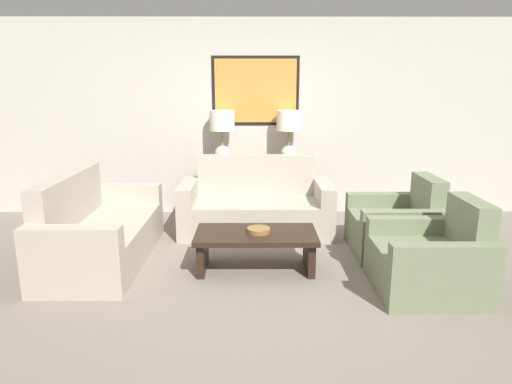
{
  "coord_description": "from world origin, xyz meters",
  "views": [
    {
      "loc": [
        -0.03,
        -4.0,
        1.79
      ],
      "look_at": [
        -0.0,
        0.81,
        0.65
      ],
      "focal_mm": 32.0,
      "sensor_mm": 36.0,
      "label": 1
    }
  ],
  "objects_px": {
    "console_table": "(256,190)",
    "table_lamp_left": "(222,129)",
    "coffee_table": "(256,242)",
    "decorative_bowl": "(259,230)",
    "couch_by_back_wall": "(256,207)",
    "couch_by_side": "(99,233)",
    "table_lamp_right": "(289,129)",
    "armchair_near_back_wall": "(397,227)",
    "armchair_near_camera": "(431,261)"
  },
  "relations": [
    {
      "from": "console_table",
      "to": "table_lamp_left",
      "type": "bearing_deg",
      "value": 180.0
    },
    {
      "from": "coffee_table",
      "to": "decorative_bowl",
      "type": "xyz_separation_m",
      "value": [
        0.03,
        -0.01,
        0.12
      ]
    },
    {
      "from": "table_lamp_left",
      "to": "couch_by_back_wall",
      "type": "height_order",
      "value": "table_lamp_left"
    },
    {
      "from": "coffee_table",
      "to": "decorative_bowl",
      "type": "distance_m",
      "value": 0.13
    },
    {
      "from": "couch_by_side",
      "to": "couch_by_back_wall",
      "type": "bearing_deg",
      "value": 31.11
    },
    {
      "from": "table_lamp_right",
      "to": "armchair_near_back_wall",
      "type": "relative_size",
      "value": 0.79
    },
    {
      "from": "console_table",
      "to": "decorative_bowl",
      "type": "height_order",
      "value": "console_table"
    },
    {
      "from": "couch_by_back_wall",
      "to": "coffee_table",
      "type": "bearing_deg",
      "value": -90.27
    },
    {
      "from": "table_lamp_left",
      "to": "table_lamp_right",
      "type": "distance_m",
      "value": 0.89
    },
    {
      "from": "table_lamp_right",
      "to": "armchair_near_camera",
      "type": "bearing_deg",
      "value": -65.46
    },
    {
      "from": "table_lamp_left",
      "to": "couch_by_side",
      "type": "xyz_separation_m",
      "value": [
        -1.18,
        -1.64,
        -0.9
      ]
    },
    {
      "from": "couch_by_side",
      "to": "armchair_near_camera",
      "type": "bearing_deg",
      "value": -13.08
    },
    {
      "from": "couch_by_back_wall",
      "to": "couch_by_side",
      "type": "relative_size",
      "value": 1.0
    },
    {
      "from": "console_table",
      "to": "armchair_near_camera",
      "type": "distance_m",
      "value": 2.82
    },
    {
      "from": "couch_by_back_wall",
      "to": "coffee_table",
      "type": "relative_size",
      "value": 1.55
    },
    {
      "from": "table_lamp_right",
      "to": "armchair_near_camera",
      "type": "distance_m",
      "value": 2.77
    },
    {
      "from": "armchair_near_camera",
      "to": "couch_by_back_wall",
      "type": "bearing_deg",
      "value": 131.77
    },
    {
      "from": "table_lamp_left",
      "to": "armchair_near_camera",
      "type": "relative_size",
      "value": 0.79
    },
    {
      "from": "decorative_bowl",
      "to": "couch_by_back_wall",
      "type": "bearing_deg",
      "value": 90.99
    },
    {
      "from": "table_lamp_right",
      "to": "coffee_table",
      "type": "xyz_separation_m",
      "value": [
        -0.45,
        -1.88,
        -0.92
      ]
    },
    {
      "from": "coffee_table",
      "to": "armchair_near_back_wall",
      "type": "relative_size",
      "value": 1.33
    },
    {
      "from": "couch_by_back_wall",
      "to": "table_lamp_right",
      "type": "bearing_deg",
      "value": 55.99
    },
    {
      "from": "table_lamp_right",
      "to": "couch_by_side",
      "type": "xyz_separation_m",
      "value": [
        -2.07,
        -1.64,
        -0.9
      ]
    },
    {
      "from": "table_lamp_left",
      "to": "armchair_near_back_wall",
      "type": "height_order",
      "value": "table_lamp_left"
    },
    {
      "from": "couch_by_back_wall",
      "to": "couch_by_side",
      "type": "bearing_deg",
      "value": -148.89
    },
    {
      "from": "console_table",
      "to": "table_lamp_left",
      "type": "distance_m",
      "value": 0.94
    },
    {
      "from": "coffee_table",
      "to": "armchair_near_camera",
      "type": "distance_m",
      "value": 1.61
    },
    {
      "from": "decorative_bowl",
      "to": "armchair_near_back_wall",
      "type": "relative_size",
      "value": 0.26
    },
    {
      "from": "console_table",
      "to": "table_lamp_left",
      "type": "relative_size",
      "value": 1.95
    },
    {
      "from": "table_lamp_left",
      "to": "armchair_near_back_wall",
      "type": "relative_size",
      "value": 0.79
    },
    {
      "from": "table_lamp_right",
      "to": "coffee_table",
      "type": "height_order",
      "value": "table_lamp_right"
    },
    {
      "from": "console_table",
      "to": "armchair_near_camera",
      "type": "relative_size",
      "value": 1.55
    },
    {
      "from": "couch_by_side",
      "to": "decorative_bowl",
      "type": "relative_size",
      "value": 8.08
    },
    {
      "from": "console_table",
      "to": "armchair_near_back_wall",
      "type": "xyz_separation_m",
      "value": [
        1.53,
        -1.4,
        -0.09
      ]
    },
    {
      "from": "table_lamp_left",
      "to": "armchair_near_back_wall",
      "type": "distance_m",
      "value": 2.59
    },
    {
      "from": "console_table",
      "to": "table_lamp_right",
      "type": "xyz_separation_m",
      "value": [
        0.45,
        0.0,
        0.83
      ]
    },
    {
      "from": "armchair_near_back_wall",
      "to": "armchair_near_camera",
      "type": "relative_size",
      "value": 1.0
    },
    {
      "from": "console_table",
      "to": "table_lamp_left",
      "type": "xyz_separation_m",
      "value": [
        -0.45,
        0.0,
        0.83
      ]
    },
    {
      "from": "couch_by_side",
      "to": "coffee_table",
      "type": "xyz_separation_m",
      "value": [
        1.62,
        -0.25,
        -0.02
      ]
    },
    {
      "from": "armchair_near_back_wall",
      "to": "couch_by_back_wall",
      "type": "bearing_deg",
      "value": 154.23
    },
    {
      "from": "couch_by_side",
      "to": "armchair_near_camera",
      "type": "relative_size",
      "value": 2.07
    },
    {
      "from": "couch_by_back_wall",
      "to": "armchair_near_back_wall",
      "type": "distance_m",
      "value": 1.7
    },
    {
      "from": "couch_by_back_wall",
      "to": "armchair_near_camera",
      "type": "height_order",
      "value": "couch_by_back_wall"
    },
    {
      "from": "coffee_table",
      "to": "armchair_near_camera",
      "type": "relative_size",
      "value": 1.33
    },
    {
      "from": "coffee_table",
      "to": "couch_by_back_wall",
      "type": "bearing_deg",
      "value": 89.73
    },
    {
      "from": "table_lamp_right",
      "to": "couch_by_side",
      "type": "height_order",
      "value": "table_lamp_right"
    },
    {
      "from": "table_lamp_left",
      "to": "coffee_table",
      "type": "distance_m",
      "value": 2.14
    },
    {
      "from": "table_lamp_left",
      "to": "table_lamp_right",
      "type": "bearing_deg",
      "value": 0.0
    },
    {
      "from": "decorative_bowl",
      "to": "table_lamp_right",
      "type": "bearing_deg",
      "value": 77.4
    },
    {
      "from": "couch_by_back_wall",
      "to": "decorative_bowl",
      "type": "relative_size",
      "value": 8.08
    }
  ]
}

